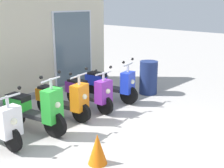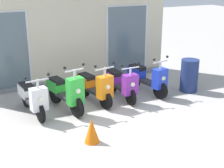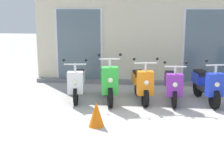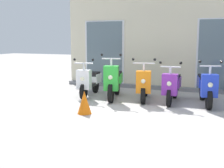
{
  "view_description": "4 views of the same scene",
  "coord_description": "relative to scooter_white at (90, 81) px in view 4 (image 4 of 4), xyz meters",
  "views": [
    {
      "loc": [
        -3.83,
        -3.64,
        2.59
      ],
      "look_at": [
        0.77,
        0.6,
        0.81
      ],
      "focal_mm": 47.38,
      "sensor_mm": 36.0,
      "label": 1
    },
    {
      "loc": [
        -2.96,
        -6.2,
        3.39
      ],
      "look_at": [
        0.35,
        0.99,
        0.62
      ],
      "focal_mm": 53.01,
      "sensor_mm": 36.0,
      "label": 2
    },
    {
      "loc": [
        0.22,
        -6.84,
        2.43
      ],
      "look_at": [
        -0.62,
        0.66,
        0.6
      ],
      "focal_mm": 53.47,
      "sensor_mm": 36.0,
      "label": 3
    },
    {
      "loc": [
        2.16,
        -6.32,
        1.71
      ],
      "look_at": [
        -0.58,
        0.58,
        0.53
      ],
      "focal_mm": 47.08,
      "sensor_mm": 36.0,
      "label": 4
    }
  ],
  "objects": [
    {
      "name": "storefront_facade",
      "position": [
        1.6,
        2.06,
        1.3
      ],
      "size": [
        6.6,
        0.5,
        3.63
      ],
      "color": "beige",
      "rests_on": "ground_plane"
    },
    {
      "name": "scooter_orange",
      "position": [
        1.65,
        0.05,
        0.0
      ],
      "size": [
        0.7,
        1.48,
        1.19
      ],
      "color": "black",
      "rests_on": "ground_plane"
    },
    {
      "name": "traffic_cone",
      "position": [
        0.8,
        -1.91,
        -0.19
      ],
      "size": [
        0.32,
        0.32,
        0.52
      ],
      "primitive_type": "cone",
      "color": "orange",
      "rests_on": "ground_plane"
    },
    {
      "name": "scooter_green",
      "position": [
        0.81,
        -0.1,
        0.04
      ],
      "size": [
        0.68,
        1.61,
        1.3
      ],
      "color": "black",
      "rests_on": "ground_plane"
    },
    {
      "name": "scooter_purple",
      "position": [
        2.42,
        0.03,
        0.0
      ],
      "size": [
        0.57,
        1.52,
        1.13
      ],
      "color": "black",
      "rests_on": "ground_plane"
    },
    {
      "name": "ground_plane",
      "position": [
        1.6,
        -1.38,
        -0.45
      ],
      "size": [
        40.0,
        40.0,
        0.0
      ],
      "primitive_type": "plane",
      "color": "#A8A39E"
    },
    {
      "name": "scooter_blue",
      "position": [
        3.27,
        0.09,
        0.01
      ],
      "size": [
        0.68,
        1.57,
        1.18
      ],
      "color": "black",
      "rests_on": "ground_plane"
    },
    {
      "name": "scooter_white",
      "position": [
        0.0,
        0.0,
        0.0
      ],
      "size": [
        0.6,
        1.53,
        1.14
      ],
      "color": "black",
      "rests_on": "ground_plane"
    }
  ]
}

